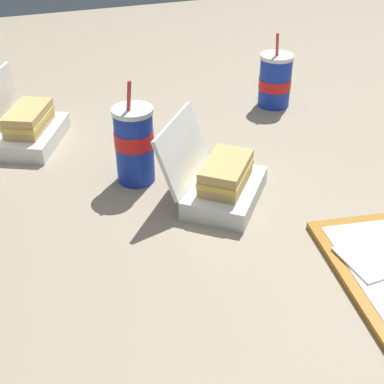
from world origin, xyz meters
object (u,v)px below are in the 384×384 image
object	(u,v)px
clamshell_sandwich_back	(221,181)
soda_cup_right	(275,81)
soda_cup_front	(134,144)

from	to	relation	value
clamshell_sandwich_back	soda_cup_right	size ratio (longest dim) A/B	1.28
clamshell_sandwich_back	soda_cup_front	distance (m)	0.20
soda_cup_right	soda_cup_front	distance (m)	0.53
soda_cup_right	soda_cup_front	size ratio (longest dim) A/B	0.90
clamshell_sandwich_back	soda_cup_right	distance (m)	0.51
clamshell_sandwich_back	soda_cup_front	world-z (taller)	soda_cup_front
soda_cup_right	soda_cup_front	world-z (taller)	soda_cup_front
clamshell_sandwich_back	soda_cup_right	bearing A→B (deg)	140.32
clamshell_sandwich_back	soda_cup_front	size ratio (longest dim) A/B	1.16
soda_cup_right	soda_cup_front	bearing A→B (deg)	-61.18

